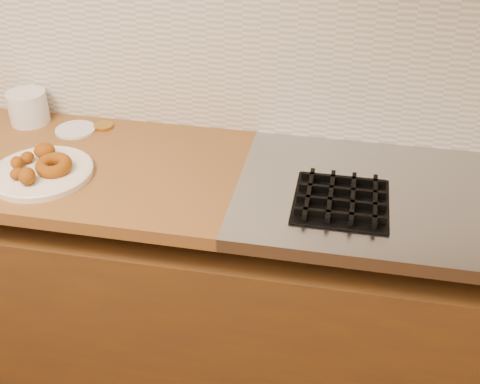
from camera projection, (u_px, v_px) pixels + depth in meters
name	position (u px, v px, depth m)	size (l,w,h in m)	color
base_cabinet	(102.00, 285.00, 2.13)	(3.60, 0.60, 0.77)	#593411
stovetop	(468.00, 206.00, 1.68)	(1.30, 0.62, 0.04)	#9EA0A5
backsplash	(106.00, 33.00, 1.93)	(3.60, 0.02, 0.60)	beige
burner_grates	(464.00, 212.00, 1.60)	(0.91, 0.26, 0.03)	black
donut_plate	(42.00, 173.00, 1.77)	(0.30, 0.30, 0.02)	silver
ring_donut	(53.00, 165.00, 1.75)	(0.11, 0.11, 0.04)	#954604
fried_dough_chunks	(31.00, 163.00, 1.76)	(0.13, 0.22, 0.05)	#954604
plastic_tub	(28.00, 107.00, 2.04)	(0.13, 0.13, 0.11)	silver
tub_lid	(75.00, 130.00, 2.01)	(0.13, 0.13, 0.01)	silver
brass_jar_lid	(103.00, 126.00, 2.03)	(0.07, 0.07, 0.01)	#BE8C32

